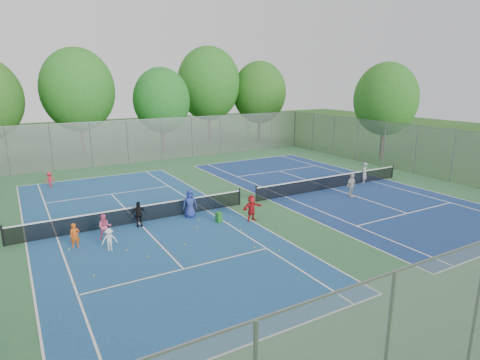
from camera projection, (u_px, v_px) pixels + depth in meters
name	position (u px, v px, depth m)	size (l,w,h in m)	color
ground	(248.00, 203.00, 25.29)	(120.00, 120.00, 0.00)	#204B17
court_pad	(248.00, 203.00, 25.29)	(32.00, 32.00, 0.01)	#30653B
court_left	(139.00, 222.00, 21.88)	(10.97, 23.77, 0.01)	navy
court_right	(331.00, 188.00, 28.70)	(10.97, 23.77, 0.01)	navy
net_left	(138.00, 215.00, 21.77)	(12.87, 0.10, 0.91)	black
net_right	(332.00, 182.00, 28.59)	(12.87, 0.10, 0.91)	black
fence_north	(161.00, 140.00, 38.21)	(32.00, 0.10, 4.00)	gray
fence_east	(416.00, 150.00, 32.60)	(32.00, 0.10, 4.00)	gray
tree_nl	(78.00, 90.00, 40.04)	(7.20, 7.20, 10.69)	#443326
tree_nc	(162.00, 100.00, 42.54)	(6.00, 6.00, 8.85)	#443326
tree_nr	(209.00, 84.00, 48.06)	(7.60, 7.60, 11.42)	#443326
tree_ne	(259.00, 93.00, 49.57)	(6.60, 6.60, 9.77)	#443326
tree_side_e	(386.00, 99.00, 38.17)	(6.00, 6.00, 9.20)	#443326
ball_crate	(137.00, 217.00, 22.36)	(0.33, 0.33, 0.28)	blue
ball_hopper	(219.00, 217.00, 21.86)	(0.29, 0.29, 0.57)	#238227
student_a	(75.00, 236.00, 18.49)	(0.44, 0.29, 1.19)	#E35715
student_b	(105.00, 227.00, 19.49)	(0.62, 0.48, 1.28)	#E75A82
student_c	(109.00, 240.00, 18.21)	(0.69, 0.40, 1.07)	silver
student_d	(138.00, 214.00, 21.14)	(0.81, 0.34, 1.39)	black
student_e	(190.00, 204.00, 22.55)	(0.79, 0.51, 1.62)	navy
student_f	(252.00, 208.00, 22.02)	(1.36, 0.43, 1.47)	red
child_far_baseline	(50.00, 180.00, 28.97)	(0.71, 0.41, 1.10)	red
instructor	(364.00, 173.00, 30.01)	(0.58, 0.38, 1.58)	#949496
teen_court_b	(351.00, 186.00, 26.39)	(0.94, 0.39, 1.60)	beige
tennis_ball_0	(197.00, 228.00, 21.06)	(0.07, 0.07, 0.07)	#C5D631
tennis_ball_1	(185.00, 245.00, 18.87)	(0.07, 0.07, 0.07)	#DCEF37
tennis_ball_2	(254.00, 248.00, 18.54)	(0.07, 0.07, 0.07)	yellow
tennis_ball_3	(228.00, 223.00, 21.69)	(0.07, 0.07, 0.07)	gold
tennis_ball_4	(199.00, 221.00, 22.12)	(0.07, 0.07, 0.07)	#C7E735
tennis_ball_5	(241.00, 230.00, 20.71)	(0.07, 0.07, 0.07)	#ABCE30
tennis_ball_6	(69.00, 249.00, 18.37)	(0.07, 0.07, 0.07)	#CCEA36
tennis_ball_7	(94.00, 276.00, 15.90)	(0.07, 0.07, 0.07)	#AEC42D
tennis_ball_8	(127.00, 250.00, 18.29)	(0.07, 0.07, 0.07)	#BEE635
tennis_ball_9	(148.00, 257.00, 17.61)	(0.07, 0.07, 0.07)	#D1E835
tennis_ball_10	(279.00, 251.00, 18.24)	(0.07, 0.07, 0.07)	#C2EB36
tennis_ball_11	(74.00, 284.00, 15.30)	(0.07, 0.07, 0.07)	gold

